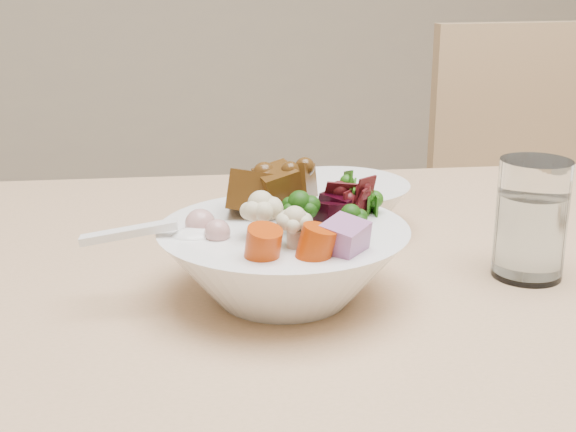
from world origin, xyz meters
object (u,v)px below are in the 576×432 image
(food_bowl, at_px, (285,256))
(water_glass, at_px, (531,224))
(chair_far, at_px, (553,243))
(side_bowl, at_px, (338,206))

(food_bowl, bearing_deg, water_glass, -4.52)
(food_bowl, bearing_deg, chair_far, 40.64)
(chair_far, bearing_deg, food_bowl, -134.65)
(food_bowl, distance_m, side_bowl, 0.19)
(water_glass, height_order, side_bowl, water_glass)
(chair_far, relative_size, water_glass, 8.21)
(food_bowl, relative_size, side_bowl, 1.40)
(chair_far, bearing_deg, water_glass, -122.59)
(food_bowl, height_order, side_bowl, food_bowl)
(water_glass, bearing_deg, chair_far, 52.71)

